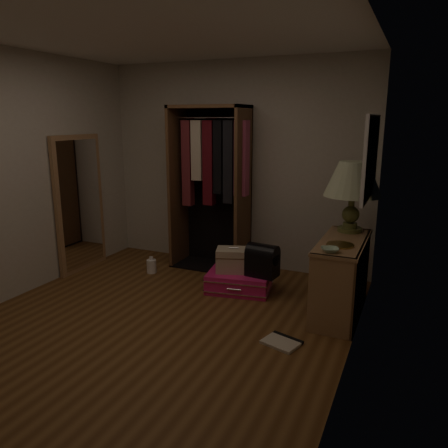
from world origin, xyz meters
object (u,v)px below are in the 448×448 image
at_px(train_case, 234,260).
at_px(table_lamp, 353,181).
at_px(open_wardrobe, 213,174).
at_px(floor_mirror, 80,204).
at_px(console_bookshelf, 341,274).
at_px(pink_suitcase, 239,281).
at_px(black_bag, 262,259).
at_px(white_jug, 151,266).

bearing_deg(train_case, table_lamp, -7.56).
height_order(open_wardrobe, floor_mirror, open_wardrobe).
xyz_separation_m(console_bookshelf, train_case, (-1.20, 0.10, -0.04)).
relative_size(pink_suitcase, black_bag, 2.16).
bearing_deg(table_lamp, train_case, -168.76).
xyz_separation_m(table_lamp, white_jug, (-2.36, -0.16, -1.19)).
relative_size(open_wardrobe, black_bag, 5.66).
distance_m(black_bag, white_jug, 1.53).
distance_m(floor_mirror, table_lamp, 3.29).
relative_size(black_bag, table_lamp, 0.50).
bearing_deg(train_case, black_bag, -20.28).
bearing_deg(black_bag, open_wardrobe, 150.92).
relative_size(floor_mirror, train_case, 3.75).
xyz_separation_m(floor_mirror, white_jug, (0.89, 0.21, -0.76)).
relative_size(console_bookshelf, black_bag, 3.09).
distance_m(console_bookshelf, train_case, 1.20).
height_order(open_wardrobe, train_case, open_wardrobe).
bearing_deg(table_lamp, open_wardrobe, 167.28).
distance_m(open_wardrobe, train_case, 1.20).
bearing_deg(train_case, console_bookshelf, -23.52).
bearing_deg(console_bookshelf, open_wardrobe, 157.22).
height_order(open_wardrobe, table_lamp, open_wardrobe).
relative_size(open_wardrobe, pink_suitcase, 2.62).
distance_m(open_wardrobe, table_lamp, 1.80).
distance_m(open_wardrobe, black_bag, 1.37).
xyz_separation_m(floor_mirror, black_bag, (2.38, 0.13, -0.45)).
xyz_separation_m(open_wardrobe, table_lamp, (1.75, -0.40, 0.07)).
relative_size(open_wardrobe, floor_mirror, 1.21).
relative_size(console_bookshelf, open_wardrobe, 0.55).
xyz_separation_m(train_case, table_lamp, (1.20, 0.24, 0.93)).
distance_m(pink_suitcase, train_case, 0.25).
height_order(console_bookshelf, open_wardrobe, open_wardrobe).
bearing_deg(floor_mirror, black_bag, 3.02).
bearing_deg(console_bookshelf, black_bag, 173.99).
bearing_deg(floor_mirror, pink_suitcase, 3.45).
xyz_separation_m(open_wardrobe, white_jug, (-0.60, -0.56, -1.12)).
bearing_deg(console_bookshelf, floor_mirror, -179.37).
distance_m(pink_suitcase, white_jug, 1.23).
bearing_deg(white_jug, black_bag, -3.29).
bearing_deg(console_bookshelf, train_case, 175.28).
bearing_deg(pink_suitcase, black_bag, -9.90).
distance_m(floor_mirror, train_case, 2.10).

